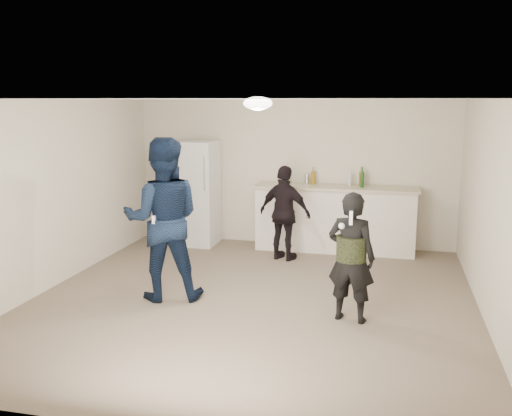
% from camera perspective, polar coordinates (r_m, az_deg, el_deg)
% --- Properties ---
extents(floor, '(6.00, 6.00, 0.00)m').
position_cam_1_polar(floor, '(7.30, -0.37, -9.20)').
color(floor, '#6B5B4C').
rests_on(floor, ground).
extents(ceiling, '(6.00, 6.00, 0.00)m').
position_cam_1_polar(ceiling, '(6.86, -0.39, 10.84)').
color(ceiling, silver).
rests_on(ceiling, wall_back).
extents(wall_back, '(6.00, 0.00, 6.00)m').
position_cam_1_polar(wall_back, '(9.88, 3.75, 3.53)').
color(wall_back, beige).
rests_on(wall_back, floor).
extents(wall_front, '(6.00, 0.00, 6.00)m').
position_cam_1_polar(wall_front, '(4.19, -10.19, -6.62)').
color(wall_front, beige).
rests_on(wall_front, floor).
extents(wall_left, '(0.00, 6.00, 6.00)m').
position_cam_1_polar(wall_left, '(8.07, -19.73, 1.28)').
color(wall_left, beige).
rests_on(wall_left, floor).
extents(wall_right, '(0.00, 6.00, 6.00)m').
position_cam_1_polar(wall_right, '(6.87, 22.51, -0.47)').
color(wall_right, beige).
rests_on(wall_right, floor).
extents(counter, '(2.60, 0.56, 1.05)m').
position_cam_1_polar(counter, '(9.58, 7.90, -1.18)').
color(counter, silver).
rests_on(counter, floor).
extents(counter_top, '(2.68, 0.64, 0.04)m').
position_cam_1_polar(counter_top, '(9.48, 7.98, 2.04)').
color(counter_top, '#C1B096').
rests_on(counter_top, counter).
extents(fridge, '(0.70, 0.70, 1.80)m').
position_cam_1_polar(fridge, '(9.95, -6.02, 1.51)').
color(fridge, white).
rests_on(fridge, floor).
extents(fridge_handle, '(0.02, 0.02, 0.60)m').
position_cam_1_polar(fridge_handle, '(9.45, -5.20, 3.49)').
color(fridge_handle, silver).
rests_on(fridge_handle, fridge).
extents(ceiling_dome, '(0.36, 0.36, 0.16)m').
position_cam_1_polar(ceiling_dome, '(7.15, 0.19, 10.44)').
color(ceiling_dome, white).
rests_on(ceiling_dome, ceiling).
extents(shaker, '(0.08, 0.08, 0.17)m').
position_cam_1_polar(shaker, '(9.66, 5.09, 2.90)').
color(shaker, silver).
rests_on(shaker, counter_top).
extents(man, '(1.18, 1.04, 2.05)m').
position_cam_1_polar(man, '(7.21, -9.29, -1.13)').
color(man, '#102343').
rests_on(man, floor).
extents(woman, '(0.61, 0.47, 1.50)m').
position_cam_1_polar(woman, '(6.53, 9.50, -4.87)').
color(woman, black).
rests_on(woman, floor).
extents(camo_shorts, '(0.34, 0.34, 0.28)m').
position_cam_1_polar(camo_shorts, '(6.50, 9.53, -4.00)').
color(camo_shorts, '#2C3919').
rests_on(camo_shorts, woman).
extents(spectator, '(0.95, 0.63, 1.50)m').
position_cam_1_polar(spectator, '(8.91, 2.90, -0.53)').
color(spectator, black).
rests_on(spectator, floor).
extents(remote_man, '(0.04, 0.04, 0.15)m').
position_cam_1_polar(remote_man, '(6.95, -10.18, -1.37)').
color(remote_man, white).
rests_on(remote_man, man).
extents(nunchuk_man, '(0.07, 0.07, 0.07)m').
position_cam_1_polar(nunchuk_man, '(6.95, -9.15, -1.93)').
color(nunchuk_man, white).
rests_on(nunchuk_man, man).
extents(remote_woman, '(0.04, 0.04, 0.15)m').
position_cam_1_polar(remote_woman, '(6.17, 9.48, -0.99)').
color(remote_woman, white).
rests_on(remote_woman, woman).
extents(nunchuk_woman, '(0.07, 0.07, 0.07)m').
position_cam_1_polar(nunchuk_woman, '(6.23, 8.55, -1.79)').
color(nunchuk_woman, white).
rests_on(nunchuk_woman, woman).
extents(bottle_cluster, '(1.34, 0.23, 0.26)m').
position_cam_1_polar(bottle_cluster, '(9.57, 7.74, 2.93)').
color(bottle_cluster, '#7E5F12').
rests_on(bottle_cluster, counter_top).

